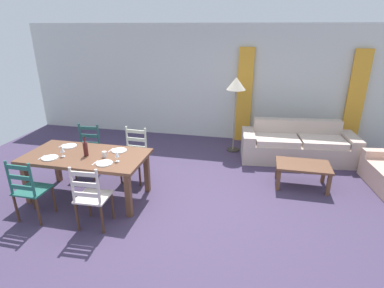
% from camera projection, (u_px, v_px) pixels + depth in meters
% --- Properties ---
extents(ground_plane, '(9.60, 9.60, 0.02)m').
position_uv_depth(ground_plane, '(182.00, 205.00, 4.81)').
color(ground_plane, '#403350').
extents(wall_far, '(9.60, 0.16, 2.70)m').
position_uv_depth(wall_far, '(215.00, 83.00, 7.32)').
color(wall_far, silver).
rests_on(wall_far, ground_plane).
extents(curtain_panel_left, '(0.35, 0.08, 2.20)m').
position_uv_depth(curtain_panel_left, '(244.00, 96.00, 7.14)').
color(curtain_panel_left, gold).
rests_on(curtain_panel_left, ground_plane).
extents(curtain_panel_right, '(0.35, 0.08, 2.20)m').
position_uv_depth(curtain_panel_right, '(355.00, 101.00, 6.66)').
color(curtain_panel_right, gold).
rests_on(curtain_panel_right, ground_plane).
extents(dining_table, '(1.90, 0.96, 0.75)m').
position_uv_depth(dining_table, '(86.00, 160.00, 4.80)').
color(dining_table, brown).
rests_on(dining_table, ground_plane).
extents(dining_chair_near_left, '(0.42, 0.40, 0.96)m').
position_uv_depth(dining_chair_near_left, '(30.00, 190.00, 4.28)').
color(dining_chair_near_left, '#215C52').
rests_on(dining_chair_near_left, ground_plane).
extents(dining_chair_near_right, '(0.44, 0.42, 0.96)m').
position_uv_depth(dining_chair_near_right, '(91.00, 197.00, 4.11)').
color(dining_chair_near_right, beige).
rests_on(dining_chair_near_right, ground_plane).
extents(dining_chair_far_left, '(0.45, 0.43, 0.96)m').
position_uv_depth(dining_chair_far_left, '(88.00, 151.00, 5.63)').
color(dining_chair_far_left, '#23504E').
rests_on(dining_chair_far_left, ground_plane).
extents(dining_chair_far_right, '(0.43, 0.41, 0.96)m').
position_uv_depth(dining_chair_far_right, '(135.00, 155.00, 5.44)').
color(dining_chair_far_right, beige).
rests_on(dining_chair_far_right, ground_plane).
extents(dinner_plate_near_left, '(0.24, 0.24, 0.02)m').
position_uv_depth(dinner_plate_near_left, '(50.00, 158.00, 4.62)').
color(dinner_plate_near_left, white).
rests_on(dinner_plate_near_left, dining_table).
extents(fork_near_left, '(0.02, 0.17, 0.01)m').
position_uv_depth(fork_near_left, '(41.00, 157.00, 4.66)').
color(fork_near_left, silver).
rests_on(fork_near_left, dining_table).
extents(dinner_plate_near_right, '(0.24, 0.24, 0.02)m').
position_uv_depth(dinner_plate_near_right, '(104.00, 163.00, 4.44)').
color(dinner_plate_near_right, white).
rests_on(dinner_plate_near_right, dining_table).
extents(fork_near_right, '(0.02, 0.17, 0.01)m').
position_uv_depth(fork_near_right, '(95.00, 163.00, 4.48)').
color(fork_near_right, silver).
rests_on(fork_near_right, dining_table).
extents(dinner_plate_far_left, '(0.24, 0.24, 0.02)m').
position_uv_depth(dinner_plate_far_left, '(69.00, 146.00, 5.08)').
color(dinner_plate_far_left, white).
rests_on(dinner_plate_far_left, dining_table).
extents(fork_far_left, '(0.02, 0.17, 0.01)m').
position_uv_depth(fork_far_left, '(61.00, 146.00, 5.11)').
color(fork_far_left, silver).
rests_on(fork_far_left, dining_table).
extents(dinner_plate_far_right, '(0.24, 0.24, 0.02)m').
position_uv_depth(dinner_plate_far_right, '(119.00, 151.00, 4.90)').
color(dinner_plate_far_right, white).
rests_on(dinner_plate_far_right, dining_table).
extents(fork_far_right, '(0.02, 0.17, 0.01)m').
position_uv_depth(fork_far_right, '(111.00, 150.00, 4.93)').
color(fork_far_right, silver).
rests_on(fork_far_right, dining_table).
extents(wine_bottle, '(0.07, 0.07, 0.32)m').
position_uv_depth(wine_bottle, '(86.00, 149.00, 4.68)').
color(wine_bottle, '#471919').
rests_on(wine_bottle, dining_table).
extents(wine_glass_near_left, '(0.06, 0.06, 0.16)m').
position_uv_depth(wine_glass_near_left, '(62.00, 150.00, 4.66)').
color(wine_glass_near_left, white).
rests_on(wine_glass_near_left, dining_table).
extents(wine_glass_near_right, '(0.06, 0.06, 0.16)m').
position_uv_depth(wine_glass_near_right, '(117.00, 155.00, 4.48)').
color(wine_glass_near_right, white).
rests_on(wine_glass_near_right, dining_table).
extents(coffee_cup_primary, '(0.07, 0.07, 0.09)m').
position_uv_depth(coffee_cup_primary, '(105.00, 154.00, 4.66)').
color(coffee_cup_primary, silver).
rests_on(coffee_cup_primary, dining_table).
extents(couch, '(2.35, 1.04, 0.80)m').
position_uv_depth(couch, '(297.00, 146.00, 6.36)').
color(couch, '#BCA797').
rests_on(couch, ground_plane).
extents(coffee_table, '(0.90, 0.56, 0.42)m').
position_uv_depth(coffee_table, '(303.00, 168.00, 5.24)').
color(coffee_table, brown).
rests_on(coffee_table, ground_plane).
extents(standing_lamp, '(0.40, 0.40, 1.64)m').
position_uv_depth(standing_lamp, '(236.00, 88.00, 6.39)').
color(standing_lamp, '#332D28').
rests_on(standing_lamp, ground_plane).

